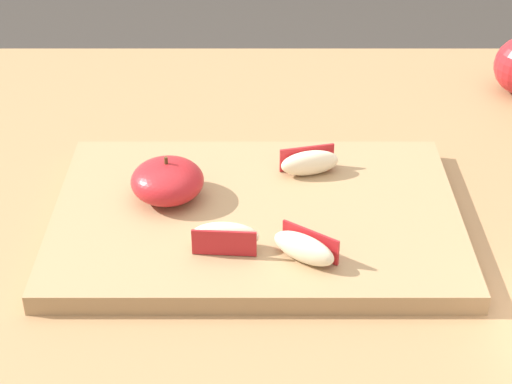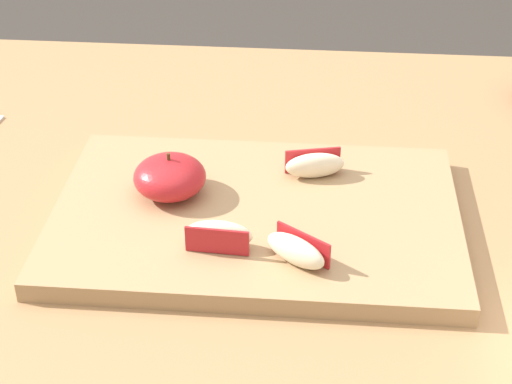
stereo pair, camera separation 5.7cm
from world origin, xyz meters
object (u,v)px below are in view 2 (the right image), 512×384
Objects in this scene: apple_wedge_right at (219,235)px; apple_wedge_front at (296,250)px; apple_wedge_back at (315,165)px; apple_half_skin_up at (170,177)px; cutting_board at (256,217)px.

apple_wedge_right and apple_wedge_front have the same top height.
apple_wedge_back is (0.08, 0.13, 0.00)m from apple_wedge_right.
apple_wedge_front is (0.07, -0.02, 0.00)m from apple_wedge_right.
apple_half_skin_up is 0.17m from apple_wedge_front.
apple_wedge_front is at bearing -62.23° from cutting_board.
apple_half_skin_up is at bearing 142.13° from apple_wedge_front.
apple_wedge_right is at bearing -122.71° from apple_wedge_back.
apple_wedge_back is (0.14, 0.05, -0.01)m from apple_half_skin_up.
apple_wedge_right is 0.07m from apple_wedge_front.
apple_wedge_back is at bearing 50.11° from cutting_board.
cutting_board is 5.48× the size of apple_half_skin_up.
apple_wedge_back is at bearing 17.70° from apple_half_skin_up.
apple_wedge_back reaches higher than cutting_board.
apple_wedge_back is at bearing 85.16° from apple_wedge_front.
apple_wedge_back is 0.15m from apple_wedge_front.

